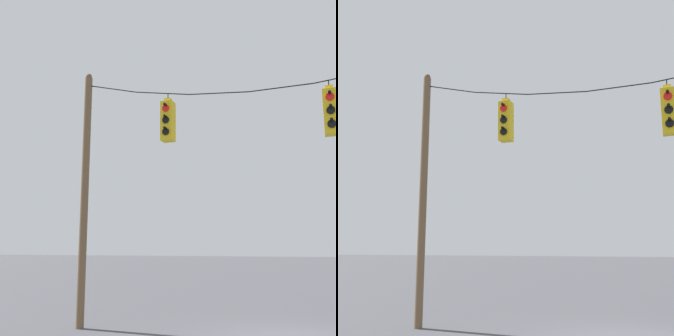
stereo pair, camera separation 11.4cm
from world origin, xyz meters
The scene contains 4 objects.
utility_pole_left centered at (-5.70, -0.47, 3.73)m, with size 0.22×0.22×7.48m.
span_wire centered at (0.00, -0.47, 6.52)m, with size 11.40×0.03×0.90m.
traffic_light_near_left_pole centered at (-3.08, -0.48, 5.67)m, with size 0.34×0.46×1.37m.
traffic_light_near_right_pole centered at (1.16, -0.48, 5.45)m, with size 0.34×0.46×1.38m.
Camera 1 is at (0.94, -11.02, 2.19)m, focal length 45.00 mm.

